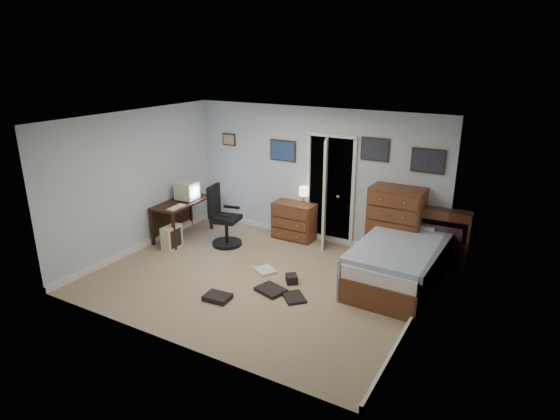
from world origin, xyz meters
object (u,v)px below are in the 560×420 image
(computer_desk, at_px, (179,209))
(low_dresser, at_px, (294,221))
(office_chair, at_px, (223,222))
(tall_dresser, at_px, (395,225))
(bed, at_px, (400,261))

(computer_desk, bearing_deg, low_dresser, 23.00)
(office_chair, bearing_deg, low_dresser, 31.97)
(office_chair, relative_size, low_dresser, 1.42)
(low_dresser, bearing_deg, tall_dresser, -0.59)
(bed, bearing_deg, office_chair, -175.46)
(computer_desk, height_order, tall_dresser, tall_dresser)
(tall_dresser, xyz_separation_m, bed, (0.32, -0.72, -0.30))
(computer_desk, distance_m, office_chair, 1.01)
(low_dresser, distance_m, tall_dresser, 1.98)
(low_dresser, relative_size, bed, 0.35)
(low_dresser, height_order, tall_dresser, tall_dresser)
(office_chair, distance_m, low_dresser, 1.36)
(computer_desk, relative_size, low_dresser, 1.60)
(office_chair, height_order, low_dresser, office_chair)
(low_dresser, xyz_separation_m, tall_dresser, (1.95, -0.02, 0.29))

